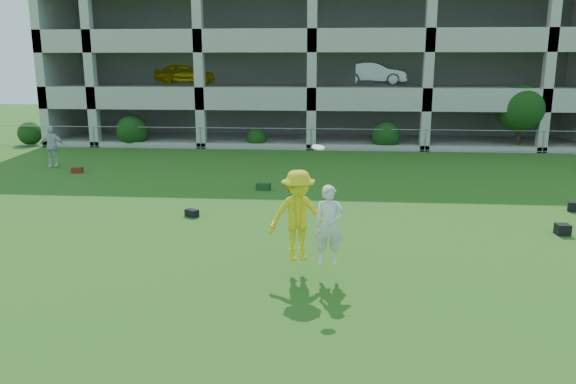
# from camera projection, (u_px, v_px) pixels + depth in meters

# --- Properties ---
(ground) EXTENTS (100.00, 100.00, 0.00)m
(ground) POSITION_uv_depth(u_px,v_px,m) (270.00, 290.00, 11.62)
(ground) COLOR #235114
(ground) RESTS_ON ground
(bystander_b) EXTENTS (1.17, 0.75, 1.86)m
(bystander_b) POSITION_uv_depth(u_px,v_px,m) (52.00, 147.00, 25.04)
(bystander_b) COLOR silver
(bystander_b) RESTS_ON ground
(bag_black_b) EXTENTS (0.47, 0.43, 0.22)m
(bag_black_b) POSITION_uv_depth(u_px,v_px,m) (192.00, 213.00, 17.14)
(bag_black_b) COLOR black
(bag_black_b) RESTS_ON ground
(crate_d) EXTENTS (0.36, 0.36, 0.30)m
(crate_d) POSITION_uv_depth(u_px,v_px,m) (563.00, 229.00, 15.33)
(crate_d) COLOR black
(crate_d) RESTS_ON ground
(bag_red_f) EXTENTS (0.49, 0.35, 0.24)m
(bag_red_f) POSITION_uv_depth(u_px,v_px,m) (77.00, 170.00, 23.88)
(bag_red_f) COLOR #5C190F
(bag_red_f) RESTS_ON ground
(bag_green_g) EXTENTS (0.55, 0.39, 0.25)m
(bag_green_g) POSITION_uv_depth(u_px,v_px,m) (263.00, 187.00, 20.69)
(bag_green_g) COLOR black
(bag_green_g) RESTS_ON ground
(frisbee_contest) EXTENTS (1.73, 1.11, 2.57)m
(frisbee_contest) POSITION_uv_depth(u_px,v_px,m) (304.00, 217.00, 12.17)
(frisbee_contest) COLOR yellow
(frisbee_contest) RESTS_ON ground
(parking_garage) EXTENTS (30.00, 14.00, 12.00)m
(parking_garage) POSITION_uv_depth(u_px,v_px,m) (317.00, 40.00, 37.15)
(parking_garage) COLOR #9E998C
(parking_garage) RESTS_ON ground
(fence) EXTENTS (36.06, 0.06, 1.20)m
(fence) POSITION_uv_depth(u_px,v_px,m) (311.00, 139.00, 29.93)
(fence) COLOR gray
(fence) RESTS_ON ground
(shrub_row) EXTENTS (34.38, 2.52, 3.50)m
(shrub_row) POSITION_uv_depth(u_px,v_px,m) (397.00, 121.00, 30.03)
(shrub_row) COLOR #163D11
(shrub_row) RESTS_ON ground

